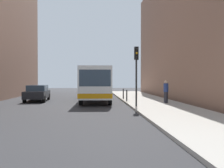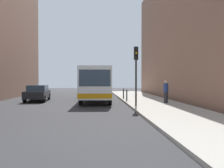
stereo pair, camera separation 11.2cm
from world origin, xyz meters
The scene contains 10 objects.
ground_plane centered at (0.00, 0.00, 0.00)m, with size 80.00×80.00×0.00m, color #2D2D30.
sidewalk centered at (5.40, 0.00, 0.07)m, with size 4.40×40.00×0.15m, color #ADA89E.
building_right centered at (11.50, 4.00, 6.99)m, with size 7.00×32.00×13.99m, color #936B56.
bus centered at (0.85, 3.99, 1.73)m, with size 2.81×11.08×3.00m.
car_beside_bus centered at (-4.55, 3.88, 0.78)m, with size 2.03×4.48×1.48m.
car_behind_bus centered at (1.13, 14.67, 0.78)m, with size 1.87×4.41×1.48m.
traffic_light centered at (3.55, -2.42, 3.01)m, with size 0.28×0.33×4.10m.
bollard_near centered at (3.45, 1.95, 0.62)m, with size 0.11×0.11×0.95m, color black.
bollard_mid centered at (3.45, 4.58, 0.62)m, with size 0.11×0.11×0.95m, color black.
pedestrian_near_signal centered at (6.28, -0.17, 1.04)m, with size 0.38×0.38×1.78m.
Camera 2 is at (0.76, -19.84, 1.99)m, focal length 40.86 mm.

